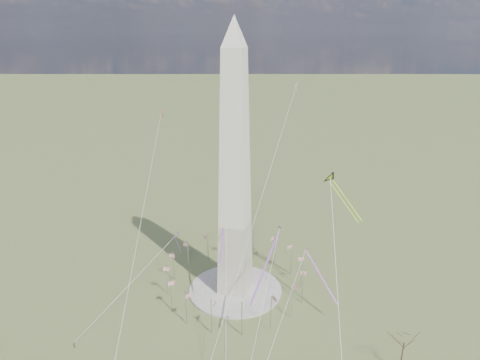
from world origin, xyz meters
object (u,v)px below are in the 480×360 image
(washington_monument, at_px, (235,174))
(person_west, at_px, (74,345))
(kite_delta_black, at_px, (332,180))
(tree_near, at_px, (404,341))

(washington_monument, height_order, person_west, washington_monument)
(washington_monument, bearing_deg, kite_delta_black, 14.56)
(person_west, bearing_deg, tree_near, -162.69)
(person_west, distance_m, kite_delta_black, 101.38)
(washington_monument, distance_m, kite_delta_black, 34.39)
(tree_near, height_order, kite_delta_black, kite_delta_black)
(person_west, bearing_deg, washington_monument, -125.24)
(person_west, bearing_deg, kite_delta_black, -137.53)
(person_west, relative_size, kite_delta_black, 0.11)
(washington_monument, relative_size, person_west, 58.84)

